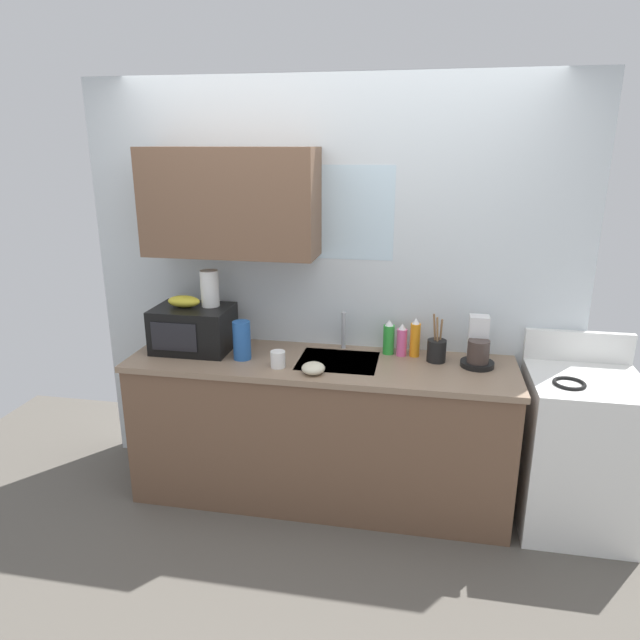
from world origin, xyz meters
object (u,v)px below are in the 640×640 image
object	(u,v)px
coffee_maker	(478,347)
dish_soap_bottle_green	(389,338)
dish_soap_bottle_orange	(415,338)
small_bowl	(314,368)
microwave	(193,329)
dish_soap_bottle_pink	(402,341)
mug_white	(278,359)
cereal_canister	(242,340)
stove_range	(578,451)
utensil_crock	(437,350)
paper_towel_roll	(210,288)
banana_bunch	(184,301)

from	to	relation	value
coffee_maker	dish_soap_bottle_green	distance (m)	0.52
dish_soap_bottle_orange	small_bowl	xyz separation A→B (m)	(-0.54, -0.38, -0.08)
coffee_maker	dish_soap_bottle_green	bearing A→B (deg)	170.14
microwave	dish_soap_bottle_pink	size ratio (longest dim) A/B	2.32
coffee_maker	dish_soap_bottle_orange	size ratio (longest dim) A/B	1.18
dish_soap_bottle_green	mug_white	xyz separation A→B (m)	(-0.60, -0.34, -0.05)
dish_soap_bottle_orange	cereal_canister	size ratio (longest dim) A/B	1.04
stove_range	microwave	xyz separation A→B (m)	(-2.27, 0.04, 0.58)
utensil_crock	dish_soap_bottle_green	bearing A→B (deg)	164.65
paper_towel_roll	dish_soap_bottle_orange	bearing A→B (deg)	3.81
dish_soap_bottle_orange	mug_white	distance (m)	0.82
dish_soap_bottle_green	dish_soap_bottle_pink	bearing A→B (deg)	-11.93
cereal_canister	coffee_maker	bearing A→B (deg)	6.67
dish_soap_bottle_pink	banana_bunch	bearing A→B (deg)	-174.28
banana_bunch	paper_towel_roll	size ratio (longest dim) A/B	0.91
stove_range	dish_soap_bottle_green	world-z (taller)	dish_soap_bottle_green
dish_soap_bottle_green	small_bowl	xyz separation A→B (m)	(-0.38, -0.40, -0.07)
coffee_maker	mug_white	bearing A→B (deg)	-167.43
paper_towel_roll	cereal_canister	distance (m)	0.39
coffee_maker	mug_white	world-z (taller)	coffee_maker
banana_bunch	microwave	bearing A→B (deg)	-1.80
dish_soap_bottle_orange	microwave	bearing A→B (deg)	-174.28
paper_towel_roll	cereal_canister	world-z (taller)	paper_towel_roll
banana_bunch	small_bowl	bearing A→B (deg)	-16.38
dish_soap_bottle_pink	small_bowl	xyz separation A→B (m)	(-0.46, -0.38, -0.06)
dish_soap_bottle_green	mug_white	bearing A→B (deg)	-150.64
microwave	cereal_canister	xyz separation A→B (m)	(0.34, -0.10, -0.02)
coffee_maker	dish_soap_bottle_green	xyz separation A→B (m)	(-0.51, 0.09, -0.01)
dish_soap_bottle_orange	small_bowl	distance (m)	0.66
banana_bunch	cereal_canister	xyz separation A→B (m)	(0.39, -0.10, -0.19)
microwave	small_bowl	distance (m)	0.84
cereal_canister	small_bowl	xyz separation A→B (m)	(0.46, -0.15, -0.08)
stove_range	utensil_crock	xyz separation A→B (m)	(-0.81, 0.12, 0.51)
microwave	mug_white	bearing A→B (deg)	-17.98
banana_bunch	cereal_canister	size ratio (longest dim) A/B	0.87
paper_towel_roll	mug_white	size ratio (longest dim) A/B	2.32
paper_towel_roll	coffee_maker	world-z (taller)	paper_towel_roll
coffee_maker	dish_soap_bottle_orange	distance (m)	0.36
microwave	banana_bunch	size ratio (longest dim) A/B	2.30
dish_soap_bottle_green	banana_bunch	bearing A→B (deg)	-173.16
mug_white	stove_range	bearing A→B (deg)	4.84
banana_bunch	dish_soap_bottle_green	distance (m)	1.26
small_bowl	banana_bunch	bearing A→B (deg)	163.62
coffee_maker	dish_soap_bottle_pink	bearing A→B (deg)	170.51
stove_range	coffee_maker	bearing A→B (deg)	169.75
utensil_crock	banana_bunch	bearing A→B (deg)	-177.36
microwave	mug_white	xyz separation A→B (m)	(0.58, -0.19, -0.09)
mug_white	utensil_crock	bearing A→B (deg)	16.39
dish_soap_bottle_green	small_bowl	bearing A→B (deg)	-133.71
stove_range	utensil_crock	size ratio (longest dim) A/B	3.75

